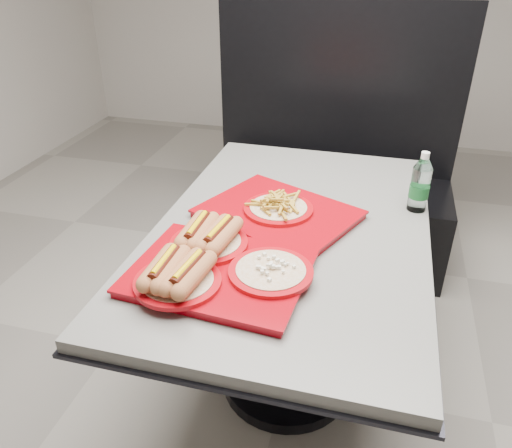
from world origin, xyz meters
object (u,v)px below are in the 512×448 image
(booth_bench, at_px, (328,184))
(tray_far, at_px, (278,210))
(water_bottle, at_px, (420,185))
(diner_table, at_px, (291,265))
(tray_near, at_px, (213,263))

(booth_bench, relative_size, tray_far, 2.21)
(booth_bench, distance_m, water_bottle, 1.06)
(diner_table, xyz_separation_m, tray_far, (-0.06, 0.04, 0.19))
(tray_near, relative_size, water_bottle, 2.41)
(diner_table, distance_m, tray_far, 0.21)
(tray_near, distance_m, water_bottle, 0.81)
(booth_bench, xyz_separation_m, tray_near, (-0.17, -1.44, 0.39))
(water_bottle, bearing_deg, tray_near, -135.25)
(booth_bench, bearing_deg, diner_table, -90.00)
(diner_table, distance_m, water_bottle, 0.53)
(tray_far, xyz_separation_m, water_bottle, (0.47, 0.19, 0.07))
(tray_far, bearing_deg, booth_bench, 86.78)
(tray_far, height_order, water_bottle, water_bottle)
(tray_near, xyz_separation_m, water_bottle, (0.57, 0.57, 0.06))
(tray_near, bearing_deg, booth_bench, 83.42)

